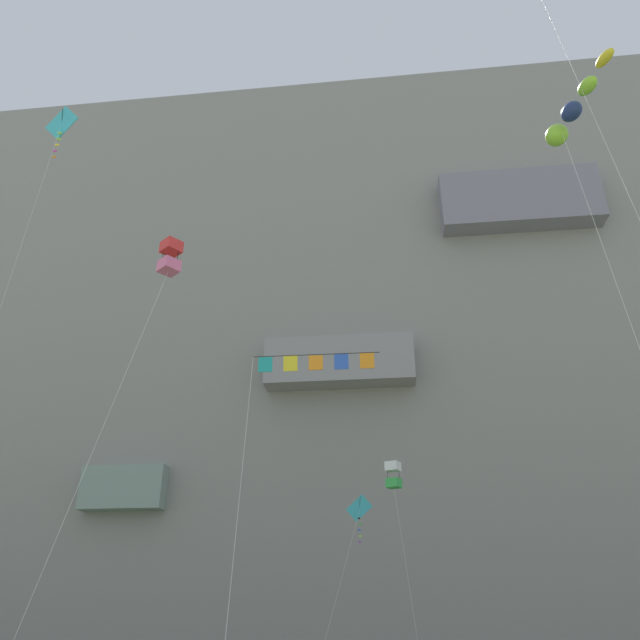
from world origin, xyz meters
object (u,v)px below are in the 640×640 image
object	(u,v)px
kite_banner_low_left	(312,371)
kite_box_low_center	(169,259)
kite_windsock_upper_mid	(570,115)
kite_box_upper_right	(393,475)
kite_diamond_upper_left	(358,514)
kite_diamond_far_right	(58,134)

from	to	relation	value
kite_banner_low_left	kite_box_low_center	distance (m)	6.68
kite_windsock_upper_mid	kite_box_upper_right	xyz separation A→B (m)	(-6.19, 18.70, -7.57)
kite_diamond_upper_left	kite_box_low_center	size ratio (longest dim) A/B	0.67
kite_windsock_upper_mid	kite_box_upper_right	bearing A→B (deg)	108.32
kite_diamond_far_right	kite_diamond_upper_left	bearing A→B (deg)	39.25
kite_box_low_center	kite_banner_low_left	bearing A→B (deg)	9.95
kite_windsock_upper_mid	kite_banner_low_left	distance (m)	11.87
kite_box_upper_right	kite_diamond_far_right	bearing A→B (deg)	-154.86
kite_windsock_upper_mid	kite_banner_low_left	xyz separation A→B (m)	(-8.81, 3.25, -7.27)
kite_banner_low_left	kite_box_low_center	xyz separation A→B (m)	(-5.10, -0.90, 4.22)
kite_box_low_center	kite_diamond_upper_left	bearing A→B (deg)	75.47
kite_box_upper_right	kite_banner_low_left	bearing A→B (deg)	-99.61
kite_diamond_upper_left	kite_box_low_center	xyz separation A→B (m)	(-5.44, -21.00, 5.88)
kite_box_upper_right	kite_box_low_center	world-z (taller)	kite_box_low_center
kite_banner_low_left	kite_diamond_upper_left	bearing A→B (deg)	89.03
kite_windsock_upper_mid	kite_box_low_center	bearing A→B (deg)	170.39
kite_windsock_upper_mid	kite_box_low_center	world-z (taller)	kite_windsock_upper_mid
kite_diamond_upper_left	kite_windsock_upper_mid	world-z (taller)	kite_windsock_upper_mid
kite_box_upper_right	kite_banner_low_left	world-z (taller)	kite_banner_low_left
kite_banner_low_left	kite_diamond_far_right	xyz separation A→B (m)	(-16.12, 6.65, 18.35)
kite_windsock_upper_mid	kite_diamond_far_right	bearing A→B (deg)	158.33
kite_windsock_upper_mid	kite_box_low_center	size ratio (longest dim) A/B	1.18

